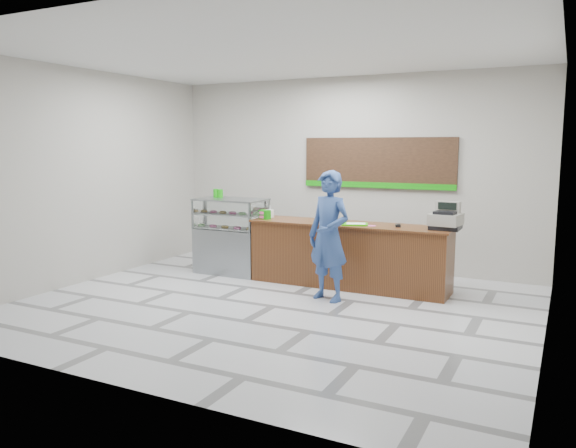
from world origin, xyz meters
The scene contains 16 objects.
floor centered at (0.00, 0.00, 0.00)m, with size 7.00×7.00×0.00m, color silver.
back_wall centered at (0.00, 3.00, 1.75)m, with size 7.00×7.00×0.00m, color #B1ADA3.
ceiling centered at (0.00, 0.00, 3.50)m, with size 7.00×7.00×0.00m, color silver.
sales_counter centered at (0.55, 1.55, 0.52)m, with size 3.26×0.76×1.03m.
display_case centered at (-1.67, 1.55, 0.68)m, with size 1.22×0.72×1.33m.
menu_board centered at (0.55, 2.96, 1.93)m, with size 2.80×0.06×0.90m.
cash_register centered at (2.05, 1.60, 1.18)m, with size 0.47×0.49×0.40m.
card_terminal centered at (1.35, 1.52, 1.05)m, with size 0.07×0.15×0.04m, color black.
serving_tray centered at (0.69, 1.43, 1.04)m, with size 0.48×0.41×0.02m.
napkin_box centered at (-0.95, 1.60, 1.10)m, with size 0.15×0.15×0.13m, color white.
straw_cup centered at (-0.95, 1.69, 1.08)m, with size 0.07×0.07×0.11m, color silver.
promo_box centered at (-0.90, 1.40, 1.11)m, with size 0.17×0.12×0.15m, color #12990C.
donut_decal centered at (0.95, 1.43, 1.03)m, with size 0.16×0.16×0.00m, color pink.
green_cup_left centered at (-2.06, 1.66, 1.40)m, with size 0.10×0.10×0.15m, color #12990C.
green_cup_right centered at (-1.97, 1.68, 1.40)m, with size 0.09×0.09×0.14m, color #12990C.
customer centered at (0.57, 0.68, 0.95)m, with size 0.69×0.46×1.90m, color #304D8B.
Camera 1 is at (3.65, -6.78, 2.26)m, focal length 35.00 mm.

